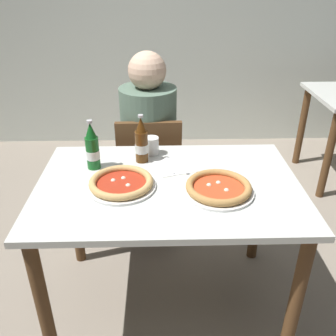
% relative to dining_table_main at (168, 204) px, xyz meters
% --- Properties ---
extents(ground_plane, '(8.00, 8.00, 0.00)m').
position_rel_dining_table_main_xyz_m(ground_plane, '(0.00, 0.00, -0.64)').
color(ground_plane, gray).
extents(back_wall_tiled, '(7.00, 0.10, 2.60)m').
position_rel_dining_table_main_xyz_m(back_wall_tiled, '(0.00, 2.20, 0.66)').
color(back_wall_tiled, silver).
rests_on(back_wall_tiled, ground_plane).
extents(dining_table_main, '(1.20, 0.80, 0.75)m').
position_rel_dining_table_main_xyz_m(dining_table_main, '(0.00, 0.00, 0.00)').
color(dining_table_main, silver).
rests_on(dining_table_main, ground_plane).
extents(chair_behind_table, '(0.41, 0.41, 0.85)m').
position_rel_dining_table_main_xyz_m(chair_behind_table, '(-0.10, 0.61, -0.15)').
color(chair_behind_table, brown).
rests_on(chair_behind_table, ground_plane).
extents(diner_seated, '(0.34, 0.34, 1.21)m').
position_rel_dining_table_main_xyz_m(diner_seated, '(-0.10, 0.66, -0.05)').
color(diner_seated, '#2D3342').
rests_on(diner_seated, ground_plane).
extents(pizza_margherita_near, '(0.31, 0.31, 0.04)m').
position_rel_dining_table_main_xyz_m(pizza_margherita_near, '(0.22, -0.08, 0.14)').
color(pizza_margherita_near, white).
rests_on(pizza_margherita_near, dining_table_main).
extents(pizza_marinara_far, '(0.31, 0.31, 0.04)m').
position_rel_dining_table_main_xyz_m(pizza_marinara_far, '(-0.21, -0.03, 0.14)').
color(pizza_marinara_far, white).
rests_on(pizza_marinara_far, dining_table_main).
extents(beer_bottle_left, '(0.07, 0.07, 0.25)m').
position_rel_dining_table_main_xyz_m(beer_bottle_left, '(-0.13, 0.22, 0.22)').
color(beer_bottle_left, '#512D0F').
rests_on(beer_bottle_left, dining_table_main).
extents(beer_bottle_center, '(0.07, 0.07, 0.25)m').
position_rel_dining_table_main_xyz_m(beer_bottle_center, '(-0.36, 0.16, 0.22)').
color(beer_bottle_center, '#14591E').
rests_on(beer_bottle_center, dining_table_main).
extents(napkin_with_cutlery, '(0.22, 0.22, 0.01)m').
position_rel_dining_table_main_xyz_m(napkin_with_cutlery, '(0.04, 0.16, 0.12)').
color(napkin_with_cutlery, white).
rests_on(napkin_with_cutlery, dining_table_main).
extents(paper_cup, '(0.07, 0.07, 0.09)m').
position_rel_dining_table_main_xyz_m(paper_cup, '(-0.08, 0.30, 0.16)').
color(paper_cup, white).
rests_on(paper_cup, dining_table_main).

